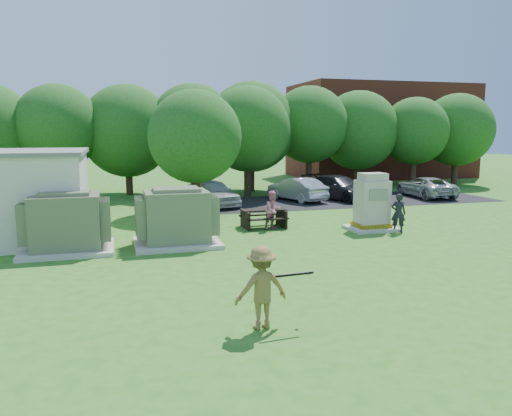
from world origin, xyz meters
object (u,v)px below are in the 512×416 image
object	(u,v)px
person_at_picnic	(273,210)
generator_cabinet	(372,205)
transformer_left	(66,224)
batter	(261,288)
person_by_generator	(398,213)
car_silver_a	(297,189)
car_dark	(339,188)
car_white	(213,193)
transformer_right	(177,218)
picnic_table	(264,216)
car_silver_b	(425,187)

from	to	relation	value
person_at_picnic	generator_cabinet	bearing A→B (deg)	-41.18
transformer_left	batter	world-z (taller)	transformer_left
person_by_generator	car_silver_a	xyz separation A→B (m)	(-0.71, 9.74, -0.11)
transformer_left	generator_cabinet	bearing A→B (deg)	2.91
transformer_left	person_by_generator	distance (m)	12.54
car_dark	batter	bearing A→B (deg)	-140.85
batter	car_white	bearing A→B (deg)	-103.32
transformer_left	transformer_right	size ratio (longest dim) A/B	1.00
transformer_right	generator_cabinet	distance (m)	8.10
batter	person_at_picnic	bearing A→B (deg)	-114.82
generator_cabinet	picnic_table	xyz separation A→B (m)	(-4.16, 1.68, -0.54)
car_white	car_silver_b	world-z (taller)	car_white
car_silver_b	car_silver_a	bearing A→B (deg)	-1.90
car_dark	car_silver_b	bearing A→B (deg)	-25.43
person_by_generator	car_silver_b	world-z (taller)	person_by_generator
transformer_right	batter	bearing A→B (deg)	-84.75
generator_cabinet	batter	xyz separation A→B (m)	(-7.32, -8.74, -0.16)
transformer_left	transformer_right	bearing A→B (deg)	0.00
transformer_right	batter	xyz separation A→B (m)	(0.75, -8.14, -0.10)
car_white	car_silver_a	distance (m)	5.15
transformer_left	car_white	xyz separation A→B (m)	(6.71, 8.95, -0.25)
transformer_right	picnic_table	size ratio (longest dim) A/B	1.63
transformer_left	person_at_picnic	bearing A→B (deg)	12.81
transformer_right	generator_cabinet	xyz separation A→B (m)	(8.07, 0.60, 0.06)
picnic_table	car_silver_a	size ratio (longest dim) A/B	0.45
batter	transformer_left	bearing A→B (deg)	-67.12
car_dark	generator_cabinet	bearing A→B (deg)	-127.97
batter	car_silver_a	world-z (taller)	batter
car_silver_a	person_by_generator	bearing A→B (deg)	75.78
picnic_table	person_at_picnic	world-z (taller)	person_at_picnic
transformer_left	car_dark	size ratio (longest dim) A/B	0.62
generator_cabinet	car_silver_a	distance (m)	8.97
picnic_table	batter	size ratio (longest dim) A/B	1.06
generator_cabinet	car_dark	xyz separation A→B (m)	(2.64, 8.75, -0.32)
batter	car_silver_b	xyz separation A→B (m)	(15.57, 17.07, -0.25)
transformer_left	picnic_table	bearing A→B (deg)	16.63
transformer_left	picnic_table	xyz separation A→B (m)	(7.62, 2.27, -0.48)
generator_cabinet	transformer_left	bearing A→B (deg)	-177.09
transformer_left	batter	distance (m)	9.28
generator_cabinet	person_by_generator	distance (m)	1.12
batter	car_silver_a	size ratio (longest dim) A/B	0.43
transformer_left	car_white	world-z (taller)	transformer_left
transformer_right	car_dark	world-z (taller)	transformer_right
transformer_left	car_silver_a	distance (m)	15.21
person_by_generator	car_white	size ratio (longest dim) A/B	0.37
transformer_left	generator_cabinet	distance (m)	11.79
generator_cabinet	car_silver_b	world-z (taller)	generator_cabinet
batter	person_at_picnic	size ratio (longest dim) A/B	1.09
car_silver_b	picnic_table	bearing A→B (deg)	30.70
transformer_right	picnic_table	xyz separation A→B (m)	(3.92, 2.27, -0.48)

